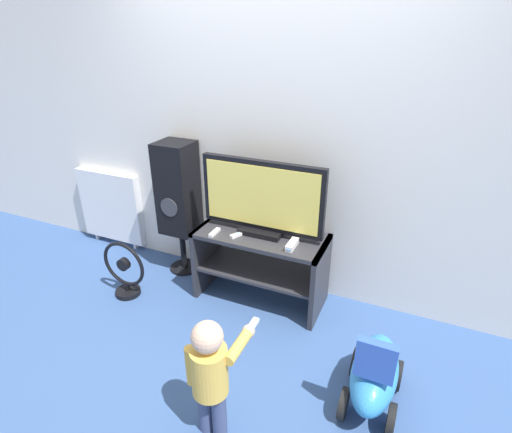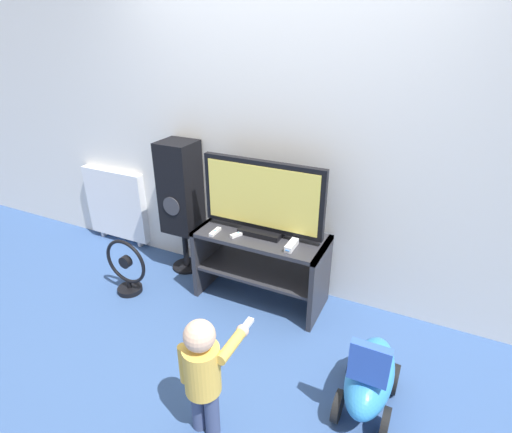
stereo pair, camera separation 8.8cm
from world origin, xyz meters
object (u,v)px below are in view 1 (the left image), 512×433
game_console (292,245)px  speaker_tower (178,191)px  television (262,199)px  remote_primary (215,232)px  remote_secondary (238,234)px  ride_on_toy (374,374)px  child (211,370)px  floor_fan (125,272)px  radiator (111,206)px

game_console → speaker_tower: 1.11m
television → remote_primary: size_ratio=7.16×
television → speaker_tower: size_ratio=0.80×
television → game_console: (0.28, -0.12, -0.26)m
remote_primary → remote_secondary: (0.17, 0.04, 0.00)m
television → ride_on_toy: bearing=-34.4°
child → remote_secondary: bearing=109.5°
remote_secondary → floor_fan: remote_secondary is taller
television → child: television is taller
child → ride_on_toy: bearing=35.3°
game_console → speaker_tower: size_ratio=0.14×
television → floor_fan: (-1.01, -0.42, -0.64)m
television → remote_primary: 0.44m
remote_secondary → child: size_ratio=0.18×
child → speaker_tower: 1.69m
television → ride_on_toy: television is taller
remote_primary → speaker_tower: bearing=152.3°
child → ride_on_toy: 0.94m
game_console → floor_fan: (-1.29, -0.31, -0.38)m
speaker_tower → radiator: speaker_tower is taller
remote_primary → child: 1.19m
child → speaker_tower: bearing=128.7°
remote_secondary → remote_primary: bearing=-166.3°
remote_secondary → child: 1.16m
radiator → floor_fan: bearing=-43.1°
floor_fan → remote_secondary: bearing=19.5°
ride_on_toy → remote_secondary: bearing=153.7°
child → radiator: 2.38m
game_console → remote_secondary: bearing=-180.0°
game_console → remote_primary: bearing=-176.0°
floor_fan → ride_on_toy: (1.99, -0.25, -0.00)m
speaker_tower → floor_fan: bearing=-112.2°
ride_on_toy → radiator: 2.81m
television → speaker_tower: bearing=173.3°
speaker_tower → game_console: bearing=-11.0°
remote_secondary → child: bearing=-70.5°
floor_fan → radiator: bearing=136.9°
remote_secondary → child: (0.38, -1.08, -0.16)m
speaker_tower → floor_fan: speaker_tower is taller
child → speaker_tower: (-1.04, 1.29, 0.32)m
remote_primary → remote_secondary: bearing=13.7°
game_console → remote_secondary: 0.42m
remote_primary → ride_on_toy: bearing=-21.6°
ride_on_toy → radiator: size_ratio=0.79×
remote_secondary → game_console: bearing=0.0°
child → floor_fan: (-1.25, 0.78, -0.22)m
game_console → child: 1.10m
television → remote_primary: television is taller
remote_primary → radiator: radiator is taller
television → floor_fan: bearing=-157.3°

